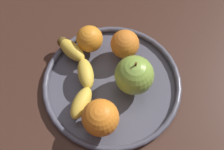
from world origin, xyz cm
name	(u,v)px	position (x,y,z in cm)	size (l,w,h in cm)	color
ground_plane	(112,89)	(0.00, 0.00, -2.00)	(162.37, 162.37, 4.00)	#41271D
fruit_bowl	(112,83)	(0.00, 0.00, 0.92)	(30.46, 30.46, 1.80)	#4F505E
banana	(79,73)	(2.91, 6.61, 3.49)	(21.32, 7.76, 3.37)	yellow
apple	(134,75)	(-1.78, -4.23, 5.90)	(8.19, 8.19, 8.99)	#89B243
orange_back_left	(100,118)	(-8.72, 4.59, 5.45)	(7.30, 7.30, 7.30)	orange
orange_front_right	(90,39)	(10.15, 2.51, 4.80)	(6.00, 6.00, 6.00)	orange
orange_front_left	(125,44)	(6.66, -4.69, 5.00)	(6.40, 6.40, 6.40)	orange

